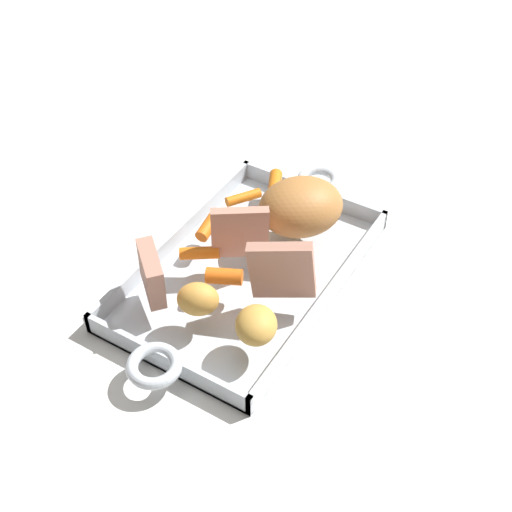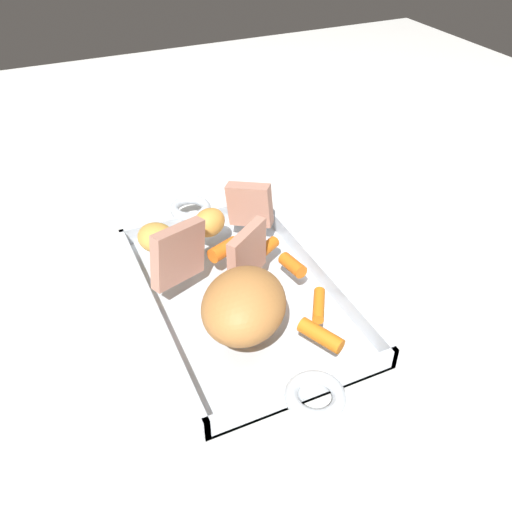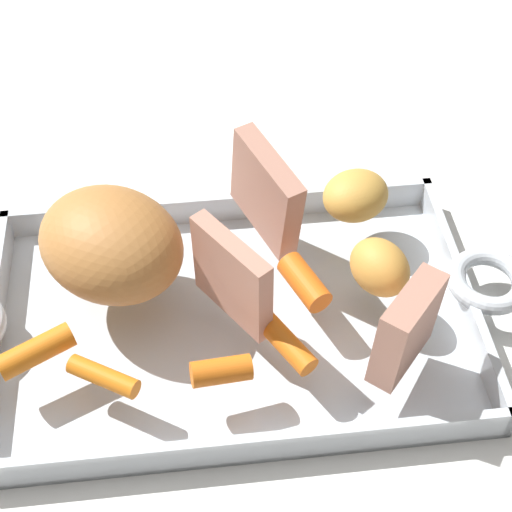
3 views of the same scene
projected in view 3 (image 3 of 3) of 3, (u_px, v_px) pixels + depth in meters
The scene contains 13 objects.
ground_plane at pixel (233, 326), 0.62m from camera, with size 2.29×2.29×0.00m, color white.
roasting_dish at pixel (233, 319), 0.61m from camera, with size 0.48×0.24×0.04m.
pork_roast at pixel (111, 244), 0.57m from camera, with size 0.12×0.10×0.07m, color #BA793D.
roast_slice_thick at pixel (266, 193), 0.61m from camera, with size 0.02×0.08×0.08m, color tan.
roast_slice_thin at pixel (233, 277), 0.55m from camera, with size 0.01×0.08×0.08m, color tan.
roast_slice_outer at pixel (407, 328), 0.53m from camera, with size 0.02×0.07×0.07m, color tan.
baby_carrot_center_right at pixel (305, 283), 0.58m from camera, with size 0.02×0.02×0.05m, color orange.
baby_carrot_long at pixel (286, 343), 0.55m from camera, with size 0.02×0.02×0.05m, color orange.
baby_carrot_southeast at pixel (221, 371), 0.53m from camera, with size 0.02×0.02×0.04m, color orange.
baby_carrot_short at pixel (103, 376), 0.53m from camera, with size 0.01×0.01×0.05m, color orange.
baby_carrot_center_left at pixel (36, 351), 0.54m from camera, with size 0.02×0.02×0.05m, color orange.
potato_golden_large at pixel (380, 268), 0.58m from camera, with size 0.05×0.04×0.04m, color gold.
potato_golden_small at pixel (356, 195), 0.64m from camera, with size 0.06×0.05×0.04m, color gold.
Camera 3 is at (0.02, 0.37, 0.50)m, focal length 53.65 mm.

